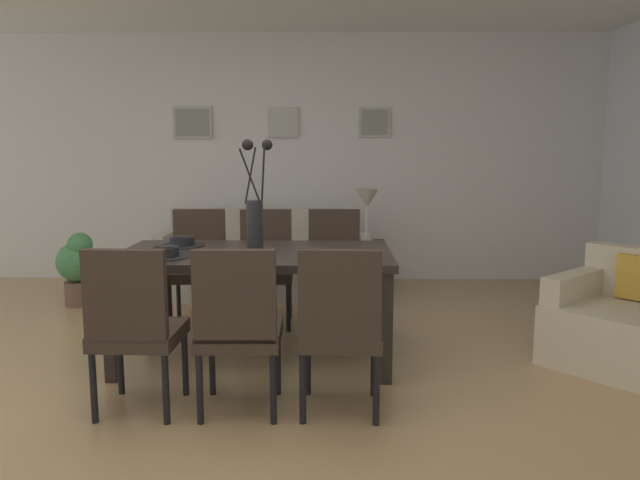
{
  "coord_description": "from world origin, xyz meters",
  "views": [
    {
      "loc": [
        0.73,
        -3.34,
        1.43
      ],
      "look_at": [
        0.66,
        0.92,
        0.78
      ],
      "focal_mm": 34.26,
      "sensor_mm": 36.0,
      "label": 1
    }
  ],
  "objects_px": {
    "bowl_near_right": "(182,240)",
    "table_lamp": "(367,203)",
    "dining_chair_near_right": "(198,261)",
    "framed_picture_center": "(283,122)",
    "armchair": "(626,323)",
    "sofa": "(254,264)",
    "centerpiece_vase": "(255,209)",
    "side_table": "(366,268)",
    "dining_chair_near_left": "(134,322)",
    "dining_chair_mid_right": "(334,261)",
    "potted_plant": "(78,265)",
    "bowl_near_left": "(165,251)",
    "framed_picture_left": "(192,123)",
    "dining_chair_far_left": "(238,323)",
    "dining_chair_far_right": "(266,261)",
    "dining_table": "(255,262)",
    "framed_picture_right": "(375,122)",
    "dining_chair_mid_left": "(340,323)"
  },
  "relations": [
    {
      "from": "dining_chair_far_left",
      "to": "framed_picture_left",
      "type": "xyz_separation_m",
      "value": [
        -0.97,
        3.42,
        1.17
      ]
    },
    {
      "from": "dining_chair_near_right",
      "to": "framed_picture_left",
      "type": "distance_m",
      "value": 2.08
    },
    {
      "from": "sofa",
      "to": "potted_plant",
      "type": "bearing_deg",
      "value": -161.13
    },
    {
      "from": "bowl_near_right",
      "to": "framed_picture_left",
      "type": "xyz_separation_m",
      "value": [
        -0.42,
        2.32,
        0.9
      ]
    },
    {
      "from": "dining_chair_mid_right",
      "to": "side_table",
      "type": "xyz_separation_m",
      "value": [
        0.32,
        0.97,
        -0.25
      ]
    },
    {
      "from": "dining_chair_near_right",
      "to": "dining_chair_mid_right",
      "type": "distance_m",
      "value": 1.11
    },
    {
      "from": "dining_table",
      "to": "potted_plant",
      "type": "bearing_deg",
      "value": 142.12
    },
    {
      "from": "dining_chair_near_right",
      "to": "framed_picture_center",
      "type": "bearing_deg",
      "value": 71.06
    },
    {
      "from": "table_lamp",
      "to": "framed_picture_left",
      "type": "xyz_separation_m",
      "value": [
        -1.81,
        0.68,
        0.79
      ]
    },
    {
      "from": "dining_chair_mid_left",
      "to": "armchair",
      "type": "height_order",
      "value": "dining_chair_mid_left"
    },
    {
      "from": "dining_chair_far_right",
      "to": "side_table",
      "type": "height_order",
      "value": "dining_chair_far_right"
    },
    {
      "from": "dining_chair_far_right",
      "to": "dining_chair_near_left",
      "type": "bearing_deg",
      "value": -106.13
    },
    {
      "from": "bowl_near_right",
      "to": "table_lamp",
      "type": "bearing_deg",
      "value": 49.73
    },
    {
      "from": "dining_chair_mid_right",
      "to": "dining_chair_mid_left",
      "type": "bearing_deg",
      "value": -89.33
    },
    {
      "from": "dining_chair_near_left",
      "to": "framed_picture_right",
      "type": "xyz_separation_m",
      "value": [
        1.5,
        3.42,
        1.17
      ]
    },
    {
      "from": "framed_picture_left",
      "to": "bowl_near_right",
      "type": "bearing_deg",
      "value": -79.72
    },
    {
      "from": "dining_chair_mid_right",
      "to": "bowl_near_right",
      "type": "relative_size",
      "value": 5.41
    },
    {
      "from": "dining_table",
      "to": "framed_picture_right",
      "type": "xyz_separation_m",
      "value": [
        0.96,
        2.54,
        1.02
      ]
    },
    {
      "from": "dining_chair_far_left",
      "to": "potted_plant",
      "type": "xyz_separation_m",
      "value": [
        -1.8,
        2.27,
        -0.14
      ]
    },
    {
      "from": "dining_table",
      "to": "table_lamp",
      "type": "xyz_separation_m",
      "value": [
        0.85,
        1.86,
        0.23
      ]
    },
    {
      "from": "sofa",
      "to": "framed_picture_left",
      "type": "xyz_separation_m",
      "value": [
        -0.71,
        0.62,
        1.4
      ]
    },
    {
      "from": "centerpiece_vase",
      "to": "potted_plant",
      "type": "xyz_separation_m",
      "value": [
        -1.79,
        1.39,
        -0.65
      ]
    },
    {
      "from": "armchair",
      "to": "sofa",
      "type": "bearing_deg",
      "value": 143.51
    },
    {
      "from": "dining_chair_far_left",
      "to": "potted_plant",
      "type": "distance_m",
      "value": 2.9
    },
    {
      "from": "dining_table",
      "to": "centerpiece_vase",
      "type": "bearing_deg",
      "value": 55.35
    },
    {
      "from": "dining_chair_near_right",
      "to": "sofa",
      "type": "height_order",
      "value": "dining_chair_near_right"
    },
    {
      "from": "dining_chair_near_right",
      "to": "dining_chair_near_left",
      "type": "bearing_deg",
      "value": -88.76
    },
    {
      "from": "centerpiece_vase",
      "to": "table_lamp",
      "type": "distance_m",
      "value": 2.05
    },
    {
      "from": "dining_table",
      "to": "framed_picture_right",
      "type": "relative_size",
      "value": 5.49
    },
    {
      "from": "framed_picture_center",
      "to": "side_table",
      "type": "bearing_deg",
      "value": -38.54
    },
    {
      "from": "dining_table",
      "to": "dining_chair_near_right",
      "type": "distance_m",
      "value": 1.05
    },
    {
      "from": "table_lamp",
      "to": "framed_picture_center",
      "type": "xyz_separation_m",
      "value": [
        -0.85,
        0.68,
        0.79
      ]
    },
    {
      "from": "centerpiece_vase",
      "to": "armchair",
      "type": "xyz_separation_m",
      "value": [
        2.44,
        -0.08,
        -0.74
      ]
    },
    {
      "from": "centerpiece_vase",
      "to": "framed_picture_left",
      "type": "height_order",
      "value": "framed_picture_left"
    },
    {
      "from": "dining_chair_far_left",
      "to": "framed_picture_left",
      "type": "bearing_deg",
      "value": 105.9
    },
    {
      "from": "table_lamp",
      "to": "armchair",
      "type": "relative_size",
      "value": 0.45
    },
    {
      "from": "bowl_near_left",
      "to": "armchair",
      "type": "xyz_separation_m",
      "value": [
        2.98,
        0.14,
        -0.49
      ]
    },
    {
      "from": "dining_chair_far_left",
      "to": "framed_picture_left",
      "type": "relative_size",
      "value": 2.24
    },
    {
      "from": "dining_chair_far_right",
      "to": "potted_plant",
      "type": "bearing_deg",
      "value": 163.58
    },
    {
      "from": "centerpiece_vase",
      "to": "armchair",
      "type": "bearing_deg",
      "value": -1.88
    },
    {
      "from": "dining_chair_near_left",
      "to": "framed_picture_center",
      "type": "distance_m",
      "value": 3.66
    },
    {
      "from": "dining_chair_mid_right",
      "to": "bowl_near_left",
      "type": "xyz_separation_m",
      "value": [
        -1.07,
        -1.11,
        0.27
      ]
    },
    {
      "from": "dining_chair_near_left",
      "to": "framed_picture_right",
      "type": "height_order",
      "value": "framed_picture_right"
    },
    {
      "from": "side_table",
      "to": "table_lamp",
      "type": "distance_m",
      "value": 0.63
    },
    {
      "from": "framed_picture_left",
      "to": "dining_table",
      "type": "bearing_deg",
      "value": -69.26
    },
    {
      "from": "armchair",
      "to": "framed_picture_right",
      "type": "height_order",
      "value": "framed_picture_right"
    },
    {
      "from": "dining_chair_mid_right",
      "to": "potted_plant",
      "type": "height_order",
      "value": "dining_chair_mid_right"
    },
    {
      "from": "framed_picture_left",
      "to": "armchair",
      "type": "bearing_deg",
      "value": -37.52
    },
    {
      "from": "dining_table",
      "to": "dining_chair_mid_left",
      "type": "bearing_deg",
      "value": -57.85
    },
    {
      "from": "side_table",
      "to": "dining_table",
      "type": "bearing_deg",
      "value": -114.56
    }
  ]
}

